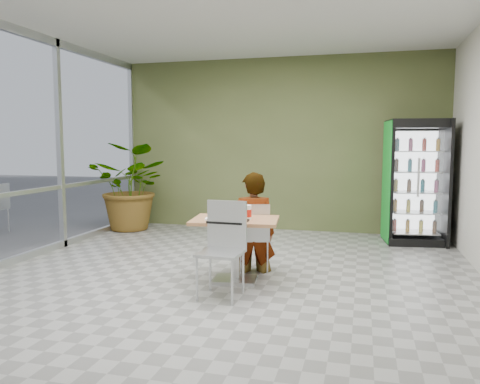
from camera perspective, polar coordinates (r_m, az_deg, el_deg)
name	(u,v)px	position (r m, az deg, el deg)	size (l,w,h in m)	color
ground	(224,282)	(5.62, -1.96, -10.88)	(7.00, 7.00, 0.00)	gray
room_envelope	(223,146)	(5.38, -2.03, 5.67)	(6.00, 7.00, 3.20)	beige
storefront_frame	(4,145)	(6.87, -26.83, 5.10)	(0.10, 7.00, 3.20)	#B6B9BB
dining_table	(235,237)	(5.50, -0.59, -5.47)	(1.07, 0.81, 0.75)	#9E6943
chair_far	(254,232)	(5.92, 1.72, -4.88)	(0.48, 0.48, 0.88)	#B6B9BB
chair_near	(224,240)	(5.03, -1.99, -5.93)	(0.47, 0.47, 1.01)	#B6B9BB
seated_woman	(253,233)	(5.97, 1.58, -5.08)	(0.58, 0.37, 1.57)	black
pizza_plate	(236,217)	(5.51, -0.46, -3.02)	(0.37, 0.32, 0.03)	white
soda_cup	(248,212)	(5.40, 0.93, -2.51)	(0.09, 0.09, 0.17)	white
napkin_stack	(212,219)	(5.40, -3.44, -3.29)	(0.15, 0.15, 0.02)	white
cafeteria_tray	(228,221)	(5.22, -1.47, -3.57)	(0.41, 0.30, 0.02)	black
beverage_fridge	(415,182)	(8.08, 20.60, 1.16)	(1.00, 0.82, 2.01)	black
potted_plant	(133,187)	(8.99, -12.95, 0.64)	(1.47, 1.27, 1.63)	#296829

